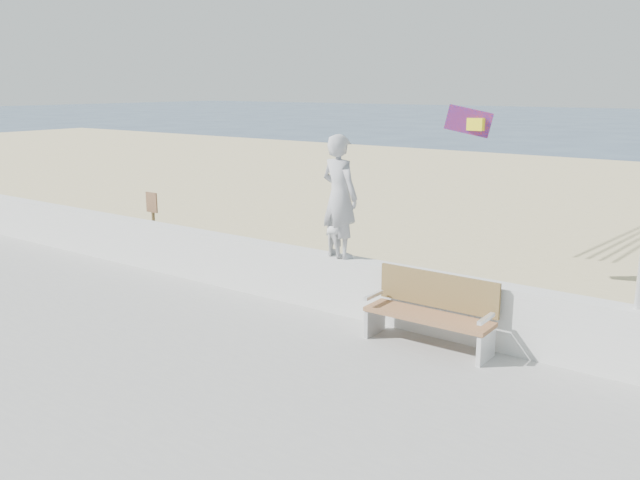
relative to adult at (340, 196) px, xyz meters
The scene contains 8 objects.
ground 2.89m from the adult, 102.09° to the right, with size 220.00×220.00×0.00m, color #2F465F.
sand 7.29m from the adult, 93.50° to the left, with size 90.00×40.00×0.08m, color #CCBC88.
seawall 1.47m from the adult, behind, with size 30.00×0.35×0.90m, color silver.
adult is the anchor object (origin of this frame).
child 0.48m from the adult, behind, with size 0.47×0.37×0.97m, color silver.
bench 2.34m from the adult, 13.71° to the right, with size 1.80×0.57×1.00m.
parafoil_kite 3.14m from the adult, 73.33° to the left, with size 0.87×0.55×0.59m.
sign 5.32m from the adult, behind, with size 0.32×0.07×1.46m.
Camera 1 is at (6.27, -6.54, 3.73)m, focal length 38.00 mm.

